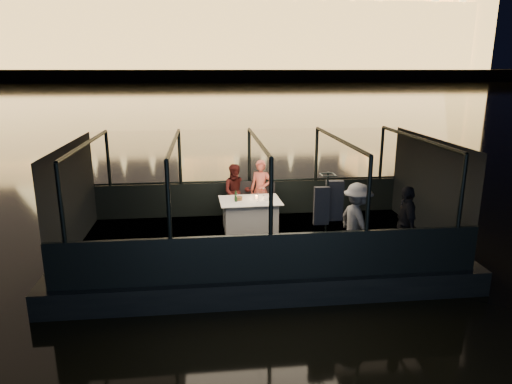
{
  "coord_description": "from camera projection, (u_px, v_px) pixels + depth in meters",
  "views": [
    {
      "loc": [
        -1.13,
        -9.72,
        4.31
      ],
      "look_at": [
        0.0,
        0.4,
        1.55
      ],
      "focal_mm": 32.0,
      "sensor_mm": 36.0,
      "label": 1
    }
  ],
  "objects": [
    {
      "name": "passenger_dark",
      "position": [
        405.0,
        222.0,
        9.09
      ],
      "size": [
        0.52,
        0.99,
        1.6
      ],
      "primitive_type": "imported",
      "rotation": [
        0.0,
        0.0,
        4.57
      ],
      "color": "black",
      "rests_on": "boat_deck"
    },
    {
      "name": "wine_bottle",
      "position": [
        236.0,
        195.0,
        10.76
      ],
      "size": [
        0.07,
        0.07,
        0.27
      ],
      "primitive_type": "cylinder",
      "rotation": [
        0.0,
        0.0,
        0.15
      ],
      "color": "#143816",
      "rests_on": "dining_table_central"
    },
    {
      "name": "plate_near",
      "position": [
        268.0,
        199.0,
        10.96
      ],
      "size": [
        0.29,
        0.29,
        0.01
      ],
      "primitive_type": "cylinder",
      "rotation": [
        0.0,
        0.0,
        0.25
      ],
      "color": "silver",
      "rests_on": "dining_table_central"
    },
    {
      "name": "river_water",
      "position": [
        210.0,
        92.0,
        87.3
      ],
      "size": [
        500.0,
        500.0,
        0.0
      ],
      "primitive_type": "plane",
      "color": "black",
      "rests_on": "ground"
    },
    {
      "name": "gunwale_port",
      "position": [
        249.0,
        198.0,
        12.24
      ],
      "size": [
        8.0,
        0.08,
        0.9
      ],
      "primitive_type": "cube",
      "color": "black",
      "rests_on": "boat_deck"
    },
    {
      "name": "canopy_ribs",
      "position": [
        258.0,
        192.0,
        10.14
      ],
      "size": [
        8.0,
        4.0,
        2.3
      ],
      "primitive_type": null,
      "color": "black",
      "rests_on": "boat_deck"
    },
    {
      "name": "bread_basket",
      "position": [
        238.0,
        198.0,
        10.92
      ],
      "size": [
        0.21,
        0.21,
        0.08
      ],
      "primitive_type": "cylinder",
      "rotation": [
        0.0,
        0.0,
        -0.05
      ],
      "color": "brown",
      "rests_on": "dining_table_central"
    },
    {
      "name": "chair_port_left",
      "position": [
        244.0,
        204.0,
        11.72
      ],
      "size": [
        0.48,
        0.48,
        0.98
      ],
      "primitive_type": "cube",
      "rotation": [
        0.0,
        0.0,
        -0.04
      ],
      "color": "black",
      "rests_on": "boat_deck"
    },
    {
      "name": "end_wall_aft",
      "position": [
        429.0,
        187.0,
        10.57
      ],
      "size": [
        0.02,
        4.0,
        2.3
      ],
      "primitive_type": null,
      "color": "black",
      "rests_on": "boat_deck"
    },
    {
      "name": "wine_glass_red",
      "position": [
        264.0,
        192.0,
        11.25
      ],
      "size": [
        0.07,
        0.07,
        0.2
      ],
      "primitive_type": null,
      "rotation": [
        0.0,
        0.0,
        -0.08
      ],
      "color": "silver",
      "rests_on": "dining_table_central"
    },
    {
      "name": "wine_glass_white",
      "position": [
        236.0,
        198.0,
        10.76
      ],
      "size": [
        0.08,
        0.08,
        0.19
      ],
      "primitive_type": null,
      "rotation": [
        0.0,
        0.0,
        0.39
      ],
      "color": "silver",
      "rests_on": "dining_table_central"
    },
    {
      "name": "boat_deck",
      "position": [
        258.0,
        242.0,
        10.44
      ],
      "size": [
        8.0,
        4.0,
        0.04
      ],
      "primitive_type": "cube",
      "color": "black",
      "rests_on": "boat_hull"
    },
    {
      "name": "cabin_roof_glass",
      "position": [
        258.0,
        141.0,
        9.84
      ],
      "size": [
        8.0,
        4.0,
        0.02
      ],
      "primitive_type": null,
      "color": "#99B2B2",
      "rests_on": "boat_deck"
    },
    {
      "name": "amber_candle",
      "position": [
        257.0,
        197.0,
        11.04
      ],
      "size": [
        0.06,
        0.06,
        0.07
      ],
      "primitive_type": "cylinder",
      "rotation": [
        0.0,
        0.0,
        0.26
      ],
      "color": "orange",
      "rests_on": "dining_table_central"
    },
    {
      "name": "gunwale_starboard",
      "position": [
        270.0,
        257.0,
        8.4
      ],
      "size": [
        8.0,
        0.08,
        0.9
      ],
      "primitive_type": "cube",
      "color": "black",
      "rests_on": "boat_deck"
    },
    {
      "name": "coat_stand",
      "position": [
        326.0,
        223.0,
        8.9
      ],
      "size": [
        0.61,
        0.53,
        1.91
      ],
      "primitive_type": null,
      "rotation": [
        0.0,
        0.0,
        -0.21
      ],
      "color": "black",
      "rests_on": "boat_deck"
    },
    {
      "name": "passenger_stripe",
      "position": [
        357.0,
        220.0,
        9.22
      ],
      "size": [
        0.81,
        1.15,
        1.62
      ],
      "primitive_type": "imported",
      "rotation": [
        0.0,
        0.0,
        1.79
      ],
      "color": "silver",
      "rests_on": "boat_deck"
    },
    {
      "name": "embankment",
      "position": [
        206.0,
        76.0,
        211.74
      ],
      "size": [
        400.0,
        140.0,
        6.0
      ],
      "primitive_type": "cube",
      "color": "#423D33",
      "rests_on": "ground"
    },
    {
      "name": "parliament_building",
      "position": [
        204.0,
        1.0,
        170.85
      ],
      "size": [
        220.0,
        32.0,
        60.0
      ],
      "primitive_type": null,
      "color": "#F2D18C",
      "rests_on": "embankment"
    },
    {
      "name": "person_woman_coral",
      "position": [
        261.0,
        191.0,
        11.74
      ],
      "size": [
        0.67,
        0.57,
        1.57
      ],
      "primitive_type": "imported",
      "rotation": [
        0.0,
        0.0,
        -0.41
      ],
      "color": "#CE5C4A",
      "rests_on": "boat_deck"
    },
    {
      "name": "dining_table_central",
      "position": [
        250.0,
        215.0,
        11.02
      ],
      "size": [
        1.49,
        1.1,
        0.77
      ],
      "primitive_type": "cube",
      "rotation": [
        0.0,
        0.0,
        0.04
      ],
      "color": "white",
      "rests_on": "boat_deck"
    },
    {
      "name": "wine_glass_empty",
      "position": [
        258.0,
        197.0,
        10.8
      ],
      "size": [
        0.07,
        0.07,
        0.19
      ],
      "primitive_type": null,
      "rotation": [
        0.0,
        0.0,
        0.07
      ],
      "color": "white",
      "rests_on": "dining_table_central"
    },
    {
      "name": "end_wall_fore",
      "position": [
        72.0,
        198.0,
        9.71
      ],
      "size": [
        0.02,
        4.0,
        2.3
      ],
      "primitive_type": null,
      "color": "black",
      "rests_on": "boat_deck"
    },
    {
      "name": "cabin_glass_starboard",
      "position": [
        271.0,
        197.0,
        8.1
      ],
      "size": [
        8.0,
        0.02,
        1.4
      ],
      "primitive_type": null,
      "color": "#99B2B2",
      "rests_on": "gunwale_starboard"
    },
    {
      "name": "cabin_glass_port",
      "position": [
        249.0,
        156.0,
        11.94
      ],
      "size": [
        8.0,
        0.02,
        1.4
      ],
      "primitive_type": null,
      "color": "#99B2B2",
      "rests_on": "gunwale_port"
    },
    {
      "name": "boat_hull",
      "position": [
        258.0,
        261.0,
        10.57
      ],
      "size": [
        8.6,
        4.4,
        1.0
      ],
      "primitive_type": "cube",
      "color": "black",
      "rests_on": "river_water"
    },
    {
      "name": "person_man_maroon",
      "position": [
        236.0,
        192.0,
        11.74
      ],
      "size": [
        0.72,
        0.57,
        1.46
      ],
      "primitive_type": "imported",
      "rotation": [
        0.0,
        0.0,
        -0.04
      ],
      "color": "#401312",
      "rests_on": "boat_deck"
    },
    {
      "name": "plate_far",
      "position": [
        239.0,
        198.0,
        11.11
      ],
      "size": [
        0.28,
        0.28,
        0.01
      ],
      "primitive_type": "cylinder",
      "rotation": [
        0.0,
        0.0,
        -0.42
      ],
      "color": "silver",
      "rests_on": "dining_table_central"
    },
    {
      "name": "chair_port_right",
      "position": [
        267.0,
        205.0,
        11.65
      ],
      "size": [
        0.54,
        0.54,
        0.97
      ],
      "primitive_type": "cube",
      "rotation": [
        0.0,
        0.0,
        -0.22
      ],
      "color": "black",
      "rests_on": "boat_deck"
    }
  ]
}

